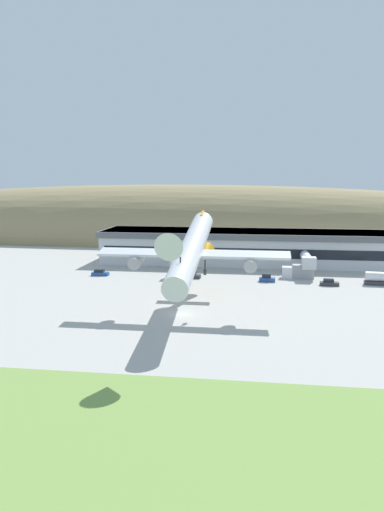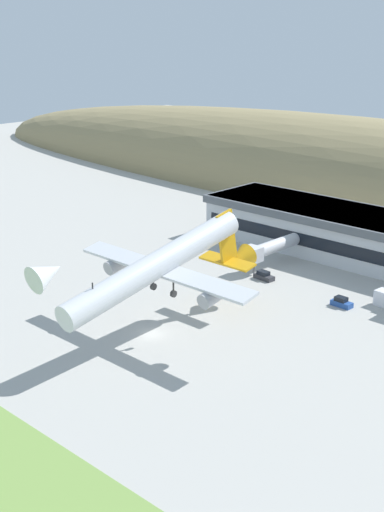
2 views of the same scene
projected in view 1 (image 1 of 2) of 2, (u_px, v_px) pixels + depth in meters
The scene contains 14 objects.
ground_plane at pixel (183, 314), 90.22m from camera, with size 454.86×454.86×0.00m, color #ADAAA3.
grass_strip_foreground at pixel (110, 439), 47.28m from camera, with size 409.38×30.66×0.08m, color #759947.
hill_backdrop at pixel (179, 239), 197.28m from camera, with size 356.96×54.89×42.95m, color #8E7F56.
terminal_building at pixel (246, 245), 142.77m from camera, with size 82.90×18.81×9.27m.
jetway_0 at pixel (181, 258), 128.23m from camera, with size 3.38×15.36×5.43m.
jetway_1 at pixel (307, 260), 124.66m from camera, with size 3.38×13.69×5.43m.
cargo_airplane at pixel (192, 250), 88.35m from camera, with size 34.46×44.25×12.49m.
service_car_0 at pixel (192, 276), 121.89m from camera, with size 4.17×2.05×1.63m.
service_car_1 at pixel (267, 279), 117.94m from camera, with size 3.80×1.84×1.69m.
service_car_2 at pixel (329, 283), 113.73m from camera, with size 4.25×2.04×1.50m.
service_car_3 at pixel (100, 273), 125.36m from camera, with size 4.31×1.91×1.50m.
fuel_truck at pixel (299, 272), 121.80m from camera, with size 7.91×3.07×3.34m.
box_truck at pixel (383, 279), 114.03m from camera, with size 8.39×2.63×3.02m.
traffic_cone_0 at pixel (177, 290), 107.91m from camera, with size 0.52×0.52×0.58m.
Camera 1 is at (13.94, -86.31, 24.71)m, focal length 35.00 mm.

